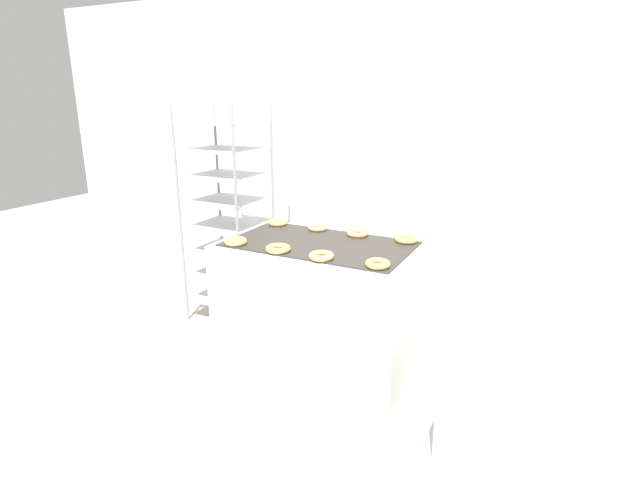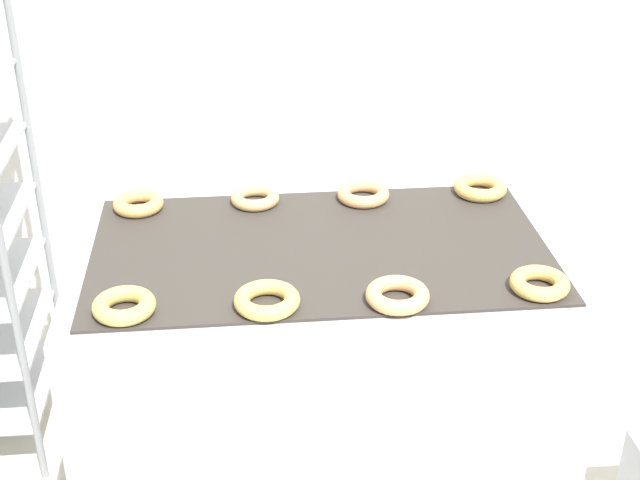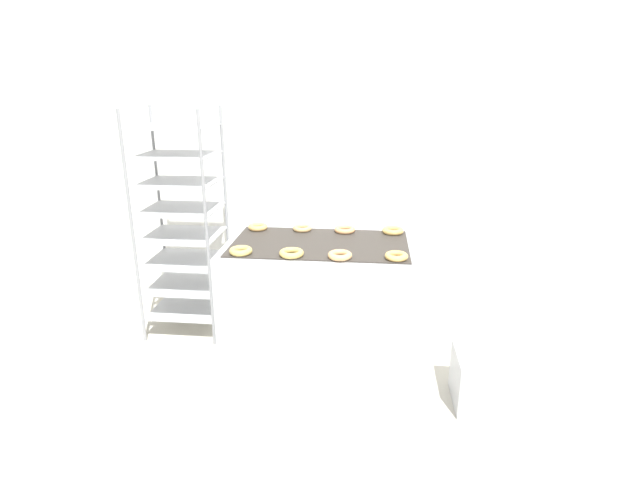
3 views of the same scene
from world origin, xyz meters
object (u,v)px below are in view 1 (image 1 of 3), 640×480
at_px(donut_near_midright, 321,256).
at_px(donut_far_midright, 358,233).
at_px(baking_rack_cart, 228,214).
at_px(donut_far_left, 278,222).
at_px(donut_far_right, 406,239).
at_px(fryer_machine, 320,314).
at_px(donut_near_midleft, 278,249).
at_px(donut_far_midleft, 318,228).
at_px(glaze_bin, 471,419).
at_px(donut_near_left, 236,241).
at_px(donut_near_right, 378,264).

distance_m(donut_near_midright, donut_far_midright, 0.54).
distance_m(baking_rack_cart, donut_far_left, 0.76).
bearing_deg(donut_far_right, donut_far_left, -179.49).
height_order(fryer_machine, donut_near_midright, donut_near_midright).
height_order(donut_near_midleft, donut_far_midright, donut_near_midleft).
bearing_deg(donut_far_midleft, donut_far_left, -178.42).
bearing_deg(donut_near_midright, donut_far_midright, 90.15).
bearing_deg(donut_far_midright, donut_near_midright, -89.85).
distance_m(glaze_bin, donut_near_left, 1.72).
bearing_deg(fryer_machine, donut_far_left, 151.06).
relative_size(baking_rack_cart, donut_far_midleft, 13.45).
bearing_deg(donut_near_right, donut_far_right, 90.29).
bearing_deg(fryer_machine, donut_near_midright, -61.71).
relative_size(donut_near_midright, donut_near_right, 1.05).
relative_size(glaze_bin, donut_far_midleft, 2.93).
bearing_deg(donut_near_left, donut_near_midleft, -1.11).
bearing_deg(donut_far_right, donut_near_midright, -121.42).
relative_size(donut_near_midleft, donut_far_right, 1.01).
xyz_separation_m(donut_far_midright, donut_far_right, (0.34, 0.01, 0.00)).
xyz_separation_m(fryer_machine, donut_near_right, (0.48, -0.26, 0.51)).
distance_m(fryer_machine, glaze_bin, 1.12).
xyz_separation_m(baking_rack_cart, donut_near_left, (0.70, -0.84, 0.08)).
distance_m(donut_near_left, donut_far_midright, 0.81).
xyz_separation_m(donut_near_left, donut_near_midright, (0.61, -0.01, -0.00)).
bearing_deg(donut_far_midright, donut_far_midleft, 178.82).
distance_m(donut_far_midleft, donut_far_midright, 0.30).
bearing_deg(glaze_bin, donut_near_midright, -177.50).
height_order(fryer_machine, donut_near_midleft, donut_near_midleft).
distance_m(glaze_bin, donut_near_midleft, 1.45).
distance_m(donut_near_midright, donut_near_right, 0.34).
bearing_deg(donut_near_left, donut_far_midleft, 60.00).
height_order(donut_near_right, donut_far_left, same).
bearing_deg(donut_near_midleft, donut_far_right, 40.60).
bearing_deg(fryer_machine, baking_rack_cart, 153.55).
height_order(baking_rack_cart, glaze_bin, baking_rack_cart).
xyz_separation_m(donut_near_midright, donut_far_midright, (-0.00, 0.54, -0.00)).
bearing_deg(donut_near_right, donut_far_midright, 122.93).
relative_size(fryer_machine, glaze_bin, 3.16).
distance_m(glaze_bin, donut_far_left, 1.80).
xyz_separation_m(donut_near_midleft, donut_near_midright, (0.29, -0.01, 0.00)).
relative_size(fryer_machine, donut_far_right, 8.40).
xyz_separation_m(baking_rack_cart, donut_far_midright, (1.31, -0.31, 0.08)).
relative_size(baking_rack_cart, donut_far_right, 12.21).
bearing_deg(donut_far_midleft, fryer_machine, -60.22).
relative_size(donut_near_left, donut_far_midright, 0.97).
bearing_deg(donut_near_midleft, donut_near_midright, -1.51).
bearing_deg(donut_far_midleft, donut_near_midleft, -89.08).
height_order(donut_near_left, donut_far_midright, donut_near_left).
bearing_deg(donut_near_right, donut_far_midleft, 140.48).
relative_size(donut_near_midright, donut_far_right, 0.98).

